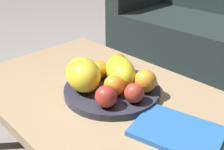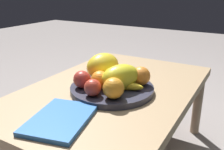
% 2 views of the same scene
% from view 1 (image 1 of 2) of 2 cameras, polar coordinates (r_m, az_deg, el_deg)
% --- Properties ---
extents(coffee_table, '(1.02, 0.67, 0.40)m').
position_cam_1_polar(coffee_table, '(1.03, -2.67, -5.48)').
color(coffee_table, tan).
rests_on(coffee_table, ground_plane).
extents(fruit_bowl, '(0.35, 0.35, 0.03)m').
position_cam_1_polar(fruit_bowl, '(0.99, 0.00, -3.22)').
color(fruit_bowl, '#2C2D3D').
rests_on(fruit_bowl, coffee_table).
extents(melon_large_front, '(0.20, 0.17, 0.10)m').
position_cam_1_polar(melon_large_front, '(0.98, 1.81, 0.78)').
color(melon_large_front, yellow).
rests_on(melon_large_front, fruit_bowl).
extents(melon_smaller_beside, '(0.19, 0.16, 0.12)m').
position_cam_1_polar(melon_smaller_beside, '(0.95, -6.17, 0.09)').
color(melon_smaller_beside, yellow).
rests_on(melon_smaller_beside, fruit_bowl).
extents(orange_front, '(0.08, 0.08, 0.08)m').
position_cam_1_polar(orange_front, '(0.95, 7.08, -1.28)').
color(orange_front, orange).
rests_on(orange_front, fruit_bowl).
extents(orange_left, '(0.07, 0.07, 0.07)m').
position_cam_1_polar(orange_left, '(0.92, 0.48, -2.24)').
color(orange_left, orange).
rests_on(orange_left, fruit_bowl).
extents(orange_right, '(0.08, 0.08, 0.08)m').
position_cam_1_polar(orange_right, '(1.07, 1.10, 2.52)').
color(orange_right, orange).
rests_on(orange_right, fruit_bowl).
extents(orange_back, '(0.07, 0.07, 0.07)m').
position_cam_1_polar(orange_back, '(1.03, -2.70, 1.16)').
color(orange_back, orange).
rests_on(orange_back, fruit_bowl).
extents(apple_front, '(0.07, 0.07, 0.07)m').
position_cam_1_polar(apple_front, '(0.89, 4.74, -3.85)').
color(apple_front, '#BB3929').
rests_on(apple_front, fruit_bowl).
extents(apple_right, '(0.07, 0.07, 0.07)m').
position_cam_1_polar(apple_right, '(0.86, -1.27, -4.58)').
color(apple_right, '#B4352A').
rests_on(apple_right, fruit_bowl).
extents(banana_bunch, '(0.15, 0.15, 0.06)m').
position_cam_1_polar(banana_bunch, '(1.01, 2.51, 0.03)').
color(banana_bunch, yellow).
rests_on(banana_bunch, fruit_bowl).
extents(magazine, '(0.28, 0.23, 0.02)m').
position_cam_1_polar(magazine, '(0.82, 13.64, -11.62)').
color(magazine, '#2965B6').
rests_on(magazine, coffee_table).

